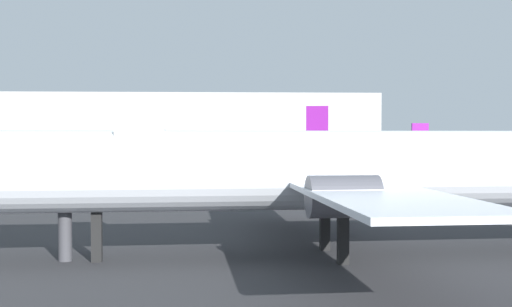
% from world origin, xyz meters
% --- Properties ---
extents(airplane_at_gate, '(42.82, 32.43, 13.61)m').
position_xyz_m(airplane_at_gate, '(6.35, 21.20, 4.62)').
color(airplane_at_gate, silver).
rests_on(airplane_at_gate, ground_plane).
extents(airplane_distant, '(28.74, 22.53, 9.93)m').
position_xyz_m(airplane_distant, '(3.53, 66.81, 2.92)').
color(airplane_distant, silver).
rests_on(airplane_distant, ground_plane).
extents(airplane_far_left, '(28.25, 19.15, 8.01)m').
position_xyz_m(airplane_far_left, '(38.14, 73.27, 2.73)').
color(airplane_far_left, silver).
rests_on(airplane_far_left, ground_plane).
extents(terminal_building, '(92.02, 19.83, 13.80)m').
position_xyz_m(terminal_building, '(-15.91, 110.27, 6.90)').
color(terminal_building, '#B7B7B2').
rests_on(terminal_building, ground_plane).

